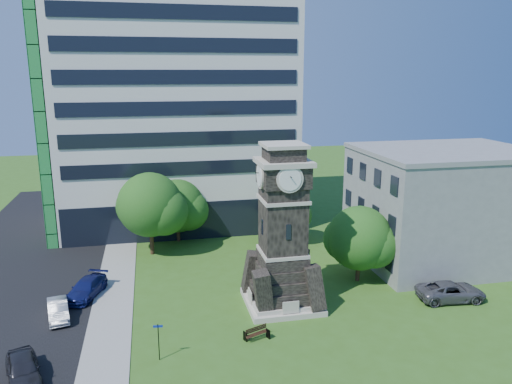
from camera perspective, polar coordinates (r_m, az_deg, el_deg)
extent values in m
plane|color=#345D1A|center=(36.37, -0.92, -14.46)|extent=(160.00, 160.00, 0.00)
cube|color=gray|center=(40.43, -16.00, -11.96)|extent=(3.00, 70.00, 0.06)
cube|color=beige|center=(38.63, 2.96, -12.38)|extent=(5.40, 5.40, 0.40)
cube|color=beige|center=(38.48, 2.97, -11.91)|extent=(4.80, 4.80, 0.30)
cube|color=black|center=(36.12, 3.10, -2.34)|extent=(3.00, 3.00, 6.40)
cube|color=beige|center=(37.05, 3.04, -6.81)|extent=(3.25, 3.25, 0.25)
cube|color=beige|center=(35.86, 3.12, -0.81)|extent=(3.25, 3.25, 0.25)
cube|color=black|center=(35.01, 3.73, -4.58)|extent=(0.35, 0.08, 1.10)
cube|color=black|center=(35.46, 3.15, 2.01)|extent=(3.30, 3.30, 1.60)
cube|color=beige|center=(35.29, 3.17, 3.44)|extent=(3.70, 3.70, 0.35)
cylinder|color=white|center=(33.79, 3.94, 1.42)|extent=(1.56, 0.06, 1.56)
cylinder|color=white|center=(35.04, 0.36, 1.89)|extent=(0.06, 1.56, 1.56)
cube|color=black|center=(35.19, 3.18, 4.40)|extent=(2.60, 2.60, 0.90)
cube|color=beige|center=(35.10, 3.20, 5.37)|extent=(3.00, 3.00, 0.25)
cube|color=silver|center=(57.68, -9.08, 10.33)|extent=(25.00, 15.00, 28.00)
cube|color=black|center=(52.61, -8.15, -3.24)|extent=(24.50, 0.80, 4.00)
cube|color=gray|center=(48.91, 20.73, -1.64)|extent=(15.00, 12.00, 10.00)
cube|color=gray|center=(47.90, 21.25, 4.37)|extent=(15.20, 12.20, 0.40)
imported|color=#222228|center=(32.66, -25.08, -17.89)|extent=(2.94, 4.62, 1.46)
imported|color=#A0A3A7|center=(39.02, -21.69, -12.42)|extent=(2.10, 4.01, 1.26)
imported|color=#131955|center=(41.73, -18.82, -10.37)|extent=(3.41, 5.04, 1.35)
imported|color=#535358|center=(41.72, 21.38, -10.53)|extent=(5.40, 2.89, 1.44)
cube|color=black|center=(33.82, -1.25, -16.17)|extent=(0.05, 0.41, 0.64)
cube|color=black|center=(34.10, 1.40, -15.90)|extent=(0.05, 0.41, 0.64)
cube|color=#341A11|center=(33.90, 0.08, -15.91)|extent=(1.63, 0.44, 0.04)
cube|color=#341A11|center=(33.95, 0.01, -15.37)|extent=(1.63, 0.04, 0.36)
cylinder|color=black|center=(32.02, -11.06, -16.48)|extent=(0.06, 0.06, 2.38)
cube|color=navy|center=(31.51, -11.15, -14.83)|extent=(0.57, 0.04, 0.14)
cylinder|color=#332114|center=(49.00, -11.83, -5.38)|extent=(0.39, 0.39, 2.86)
sphere|color=#2B651E|center=(47.99, -12.03, -1.42)|extent=(6.11, 6.11, 6.11)
sphere|color=#2B651E|center=(47.56, -10.52, -2.18)|extent=(4.58, 4.58, 4.58)
sphere|color=#2B651E|center=(48.83, -13.27, -1.62)|extent=(4.27, 4.27, 4.27)
cylinder|color=#332114|center=(52.29, -8.88, -4.41)|extent=(0.35, 0.35, 2.20)
sphere|color=#2B5318|center=(51.54, -8.99, -1.56)|extent=(5.46, 5.46, 5.46)
sphere|color=#2B5318|center=(51.19, -7.71, -2.12)|extent=(4.10, 4.10, 4.10)
sphere|color=#2B5318|center=(52.22, -10.07, -1.68)|extent=(3.82, 3.82, 3.82)
cylinder|color=#332114|center=(51.13, 3.33, -4.80)|extent=(0.32, 0.32, 2.01)
sphere|color=#235719|center=(50.41, 3.37, -2.15)|extent=(4.51, 4.51, 4.51)
sphere|color=#235719|center=(50.35, 4.49, -2.65)|extent=(3.38, 3.38, 3.38)
sphere|color=#235719|center=(50.80, 2.34, -2.27)|extent=(3.15, 3.15, 3.15)
cylinder|color=#332114|center=(43.06, 11.56, -8.53)|extent=(0.35, 0.35, 2.19)
sphere|color=#2C611D|center=(42.14, 11.73, -5.16)|extent=(5.34, 5.34, 5.34)
sphere|color=#2C611D|center=(42.25, 13.33, -5.81)|extent=(4.00, 4.00, 4.00)
sphere|color=#2C611D|center=(42.44, 10.20, -5.30)|extent=(3.74, 3.74, 3.74)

